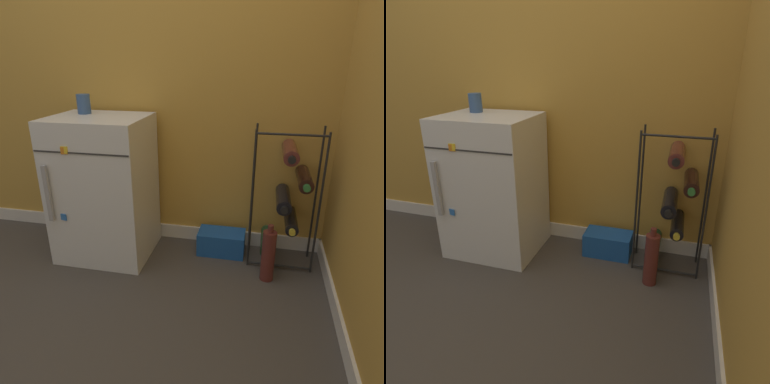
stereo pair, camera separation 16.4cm
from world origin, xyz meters
TOP-DOWN VIEW (x-y plane):
  - ground_plane at (0.00, 0.00)m, footprint 14.00×14.00m
  - wall_back at (0.00, 0.57)m, footprint 6.83×0.07m
  - mini_fridge at (-0.37, 0.29)m, footprint 0.53×0.47m
  - wine_rack at (0.67, 0.38)m, footprint 0.36×0.31m
  - soda_box at (0.32, 0.41)m, footprint 0.28×0.16m
  - fridge_top_cup at (-0.48, 0.37)m, footprint 0.07×0.07m
  - loose_bottle_floor at (0.59, 0.19)m, footprint 0.07×0.07m

SIDE VIEW (x-z plane):
  - ground_plane at x=0.00m, z-range 0.00..0.00m
  - soda_box at x=0.32m, z-range 0.00..0.14m
  - loose_bottle_floor at x=0.59m, z-range -0.02..0.31m
  - wine_rack at x=0.67m, z-range 0.01..0.80m
  - mini_fridge at x=-0.37m, z-range 0.00..0.83m
  - fridge_top_cup at x=-0.48m, z-range 0.83..0.94m
  - wall_back at x=0.00m, z-range -0.01..2.49m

